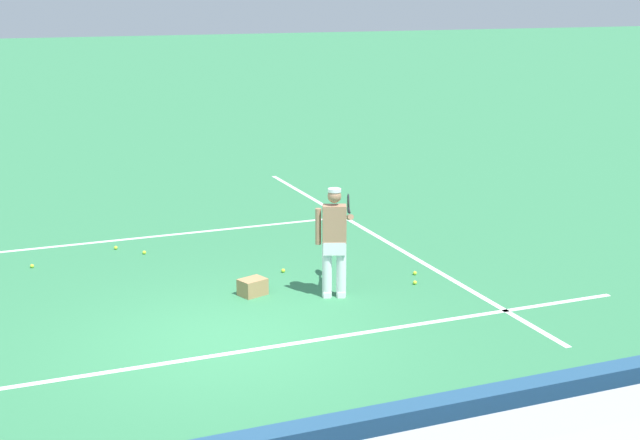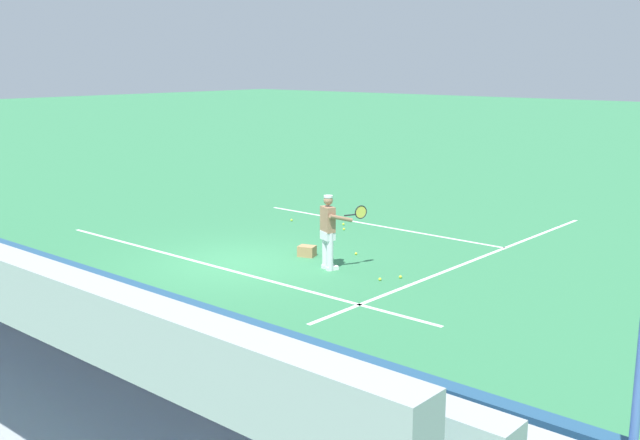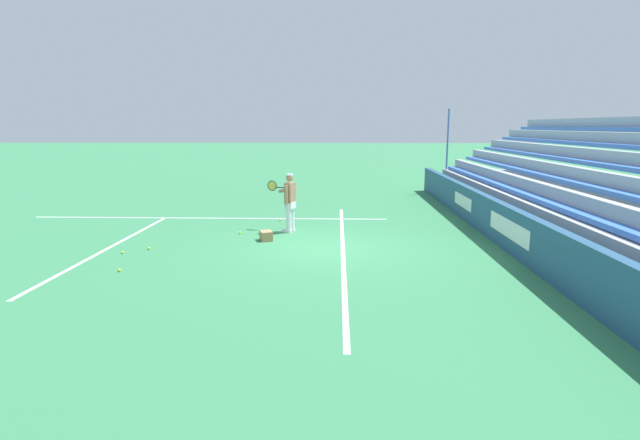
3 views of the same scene
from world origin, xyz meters
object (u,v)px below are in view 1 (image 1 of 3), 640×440
Objects in this scene: tennis_ball_on_baseline at (283,271)px; tennis_ball_near_player at (415,273)px; tennis_ball_far_right at (116,248)px; tennis_ball_by_box at (144,252)px; tennis_player at (335,241)px; ball_box_cardboard at (253,287)px; tennis_ball_toward_net at (32,266)px; tennis_ball_far_left at (415,283)px.

tennis_ball_near_player is (1.99, -0.95, 0.00)m from tennis_ball_on_baseline.
tennis_ball_far_right is 1.00× the size of tennis_ball_near_player.
tennis_ball_near_player is (3.95, -2.88, 0.00)m from tennis_ball_by_box.
tennis_ball_by_box is 4.89m from tennis_ball_near_player.
tennis_player reaches higher than ball_box_cardboard.
tennis_ball_far_left is (5.66, -3.23, 0.00)m from tennis_ball_toward_net.
tennis_ball_on_baseline and tennis_ball_toward_net have the same top height.
tennis_ball_near_player is (5.89, -2.79, 0.00)m from tennis_ball_toward_net.
tennis_ball_on_baseline is 3.40m from tennis_ball_far_right.
tennis_player is at bearing -164.06° from tennis_ball_near_player.
tennis_ball_by_box is (-1.14, 2.82, -0.10)m from ball_box_cardboard.
tennis_ball_by_box is 1.00× the size of tennis_ball_near_player.
tennis_ball_far_left is (1.76, -1.39, 0.00)m from tennis_ball_on_baseline.
tennis_ball_on_baseline is at bearing -44.60° from tennis_ball_by_box.
ball_box_cardboard is 6.06× the size of tennis_ball_far_right.
tennis_ball_near_player is (4.37, -3.38, 0.00)m from tennis_ball_far_right.
tennis_ball_toward_net is at bearing -159.00° from tennis_ball_far_right.
tennis_ball_by_box is (1.94, 0.09, 0.00)m from tennis_ball_toward_net.
tennis_ball_near_player is at bearing -25.47° from tennis_ball_on_baseline.
ball_box_cardboard is at bearing 155.15° from tennis_player.
tennis_ball_far_right and tennis_ball_near_player have the same top height.
tennis_ball_toward_net is at bearing 150.23° from tennis_ball_far_left.
tennis_ball_toward_net and tennis_ball_far_right have the same top height.
tennis_ball_near_player is at bearing -1.29° from ball_box_cardboard.
tennis_ball_toward_net is (-3.90, 1.85, 0.00)m from tennis_ball_on_baseline.
tennis_ball_toward_net is 1.00× the size of tennis_ball_far_right.
tennis_player is 25.98× the size of tennis_ball_on_baseline.
tennis_player reaches higher than tennis_ball_far_right.
tennis_ball_far_left is (-0.23, -0.44, 0.00)m from tennis_ball_near_player.
tennis_ball_far_left is at bearing -117.71° from tennis_ball_near_player.
tennis_ball_on_baseline is 1.00× the size of tennis_ball_far_right.
tennis_ball_far_left is at bearing -11.05° from ball_box_cardboard.
tennis_ball_far_left is at bearing -41.77° from tennis_ball_by_box.
ball_box_cardboard is 2.81m from tennis_ball_near_player.
tennis_player is 4.79m from tennis_ball_far_right.
tennis_ball_on_baseline is (0.82, 0.88, -0.10)m from ball_box_cardboard.
ball_box_cardboard reaches higher than tennis_ball_far_left.
tennis_ball_toward_net and tennis_ball_far_left have the same top height.
tennis_ball_by_box is at bearing 138.23° from tennis_ball_far_left.
tennis_ball_far_left is at bearing -38.29° from tennis_ball_on_baseline.
ball_box_cardboard is (-1.16, 0.54, -0.76)m from tennis_player.
tennis_ball_far_right is (-2.72, 3.85, -0.86)m from tennis_player.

